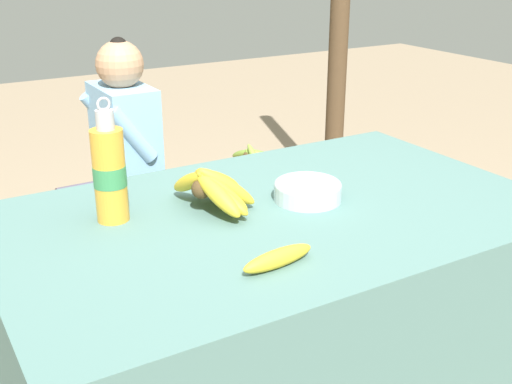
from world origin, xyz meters
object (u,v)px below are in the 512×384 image
object	(u,v)px
banana_bunch_ripe	(213,186)
seated_vendor	(116,149)
water_bottle	(110,173)
banana_bunch_green	(254,156)
serving_bowl	(308,190)
loose_banana_front	(278,258)
wooden_bench	(155,200)
support_post_far	(340,2)

from	to	relation	value
banana_bunch_ripe	seated_vendor	distance (m)	1.15
banana_bunch_ripe	water_bottle	xyz separation A→B (m)	(-0.25, 0.07, 0.06)
seated_vendor	banana_bunch_green	xyz separation A→B (m)	(0.69, 0.03, -0.15)
serving_bowl	water_bottle	size ratio (longest dim) A/B	0.58
serving_bowl	loose_banana_front	world-z (taller)	serving_bowl
loose_banana_front	wooden_bench	world-z (taller)	loose_banana_front
loose_banana_front	support_post_far	distance (m)	2.47
banana_bunch_ripe	water_bottle	bearing A→B (deg)	164.76
banana_bunch_green	support_post_far	distance (m)	1.07
water_bottle	seated_vendor	distance (m)	1.15
serving_bowl	banana_bunch_green	xyz separation A→B (m)	(0.55, 1.22, -0.34)
support_post_far	serving_bowl	bearing A→B (deg)	-129.57
support_post_far	loose_banana_front	bearing A→B (deg)	-130.30
banana_bunch_green	seated_vendor	bearing A→B (deg)	-177.58
banana_bunch_ripe	loose_banana_front	xyz separation A→B (m)	(-0.03, -0.35, -0.04)
banana_bunch_green	wooden_bench	bearing A→B (deg)	179.63
loose_banana_front	banana_bunch_ripe	bearing A→B (deg)	85.91
water_bottle	support_post_far	bearing A→B (deg)	38.73
serving_bowl	wooden_bench	distance (m)	1.31
banana_bunch_ripe	serving_bowl	distance (m)	0.26
banana_bunch_ripe	seated_vendor	world-z (taller)	seated_vendor
banana_bunch_ripe	seated_vendor	bearing A→B (deg)	84.44
serving_bowl	banana_bunch_green	distance (m)	1.39
loose_banana_front	support_post_far	bearing A→B (deg)	49.70
banana_bunch_ripe	support_post_far	size ratio (longest dim) A/B	0.13
seated_vendor	banana_bunch_ripe	bearing A→B (deg)	83.73
banana_bunch_ripe	wooden_bench	bearing A→B (deg)	76.46
banana_bunch_green	banana_bunch_ripe	bearing A→B (deg)	-124.74
serving_bowl	seated_vendor	distance (m)	1.22
seated_vendor	wooden_bench	bearing A→B (deg)	-169.80
serving_bowl	loose_banana_front	xyz separation A→B (m)	(-0.27, -0.28, -0.01)
water_bottle	banana_bunch_green	distance (m)	1.57
loose_banana_front	wooden_bench	bearing A→B (deg)	78.63
serving_bowl	wooden_bench	size ratio (longest dim) A/B	0.10
banana_bunch_ripe	serving_bowl	xyz separation A→B (m)	(0.25, -0.07, -0.04)
serving_bowl	loose_banana_front	size ratio (longest dim) A/B	0.97
banana_bunch_ripe	wooden_bench	world-z (taller)	banana_bunch_ripe
banana_bunch_green	loose_banana_front	bearing A→B (deg)	-118.71
serving_bowl	seated_vendor	world-z (taller)	seated_vendor
serving_bowl	banana_bunch_ripe	bearing A→B (deg)	163.77
wooden_bench	water_bottle	bearing A→B (deg)	-115.80
support_post_far	water_bottle	bearing A→B (deg)	-141.27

